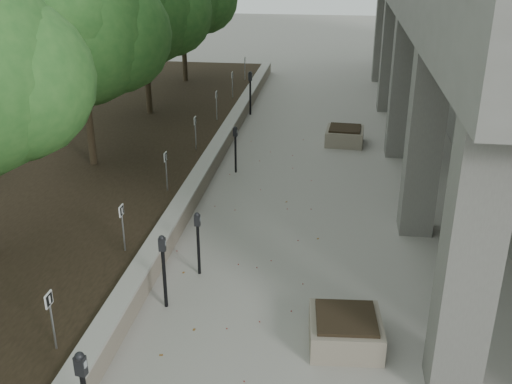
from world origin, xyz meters
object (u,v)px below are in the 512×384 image
Objects in this scene: parking_meter_4 at (235,150)px; planter_front at (345,330)px; parking_meter_3 at (198,244)px; parking_meter_5 at (250,93)px; crabapple_tree_4 at (144,32)px; crabapple_tree_3 at (82,61)px; parking_meter_2 at (164,272)px; planter_back at (345,135)px; crabapple_tree_5 at (182,14)px.

planter_front is at bearing -56.96° from parking_meter_4.
parking_meter_5 reaches higher than parking_meter_3.
crabapple_tree_4 is 4.33m from parking_meter_5.
crabapple_tree_4 is at bearing 120.64° from planter_front.
parking_meter_2 is (3.57, -5.65, -2.42)m from crabapple_tree_3.
parking_meter_2 is (3.57, -10.65, -2.42)m from crabapple_tree_4.
parking_meter_4 is at bearing -48.04° from crabapple_tree_4.
parking_meter_3 is 3.33m from planter_front.
parking_meter_2 is at bearing -80.64° from parking_meter_4.
parking_meter_2 is 6.54m from parking_meter_4.
crabapple_tree_3 is at bearing -90.00° from crabapple_tree_4.
crabapple_tree_5 is at bearing 136.94° from planter_back.
crabapple_tree_4 reaches higher than parking_meter_5.
parking_meter_4 reaches higher than planter_front.
crabapple_tree_4 is 1.00× the size of crabapple_tree_5.
crabapple_tree_5 is 17.83m from planter_front.
crabapple_tree_5 is 5.21m from parking_meter_5.
parking_meter_3 is 1.14× the size of planter_back.
parking_meter_2 is at bearing -93.14° from parking_meter_5.
planter_front is (2.78, -1.79, -0.39)m from parking_meter_3.
planter_back is (6.65, -1.22, -2.85)m from crabapple_tree_4.
crabapple_tree_3 is 4.53m from parking_meter_4.
crabapple_tree_4 is 6.05m from parking_meter_4.
crabapple_tree_5 is 4.78× the size of planter_back.
parking_meter_5 reaches higher than parking_meter_2.
planter_front is at bearing -15.73° from parking_meter_2.
parking_meter_5 is (-0.65, 11.14, 0.14)m from parking_meter_3.
parking_meter_5 is at bearing -45.84° from crabapple_tree_5.
parking_meter_2 is (3.57, -15.65, -2.42)m from crabapple_tree_5.
parking_meter_4 is (3.70, -9.11, -2.46)m from crabapple_tree_5.
parking_meter_2 reaches higher than parking_meter_4.
crabapple_tree_5 is 4.13× the size of parking_meter_4.
crabapple_tree_3 is 4.13× the size of parking_meter_4.
parking_meter_4 reaches higher than parking_meter_3.
planter_back is at bearing 71.18° from parking_meter_3.
parking_meter_3 is 11.16m from parking_meter_5.
parking_meter_3 is at bearing 147.20° from planter_front.
crabapple_tree_3 is 4.85× the size of planter_front.
parking_meter_2 is 1.21m from parking_meter_3.
crabapple_tree_4 reaches higher than parking_meter_4.
crabapple_tree_4 is at bearing -90.00° from crabapple_tree_5.
crabapple_tree_3 is 10.00m from crabapple_tree_5.
crabapple_tree_5 is 16.24m from parking_meter_2.
parking_meter_4 is 4.16m from planter_back.
parking_meter_5 reaches higher than parking_meter_4.
parking_meter_4 is at bearing 13.54° from crabapple_tree_3.
crabapple_tree_5 is at bearing 98.56° from parking_meter_2.
parking_meter_4 is (3.70, -4.11, -2.46)m from crabapple_tree_4.
crabapple_tree_5 is 4.85× the size of planter_front.
crabapple_tree_3 is 3.44× the size of parking_meter_5.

